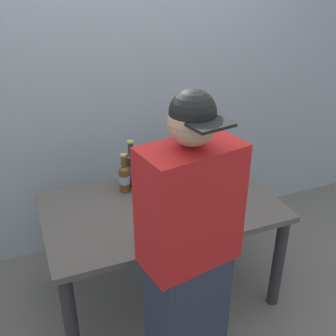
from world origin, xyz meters
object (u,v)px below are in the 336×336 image
laptop (214,176)px  beer_bottle_green (132,168)px  coffee_mug (230,204)px  person_figure (188,264)px  beer_bottle_dark (124,177)px  beer_bottle_amber (140,175)px

laptop → beer_bottle_green: (-0.52, 0.18, 0.08)m
coffee_mug → beer_bottle_green: bearing=131.6°
beer_bottle_green → person_figure: size_ratio=0.20×
beer_bottle_dark → coffee_mug: 0.69m
laptop → beer_bottle_green: 0.55m
coffee_mug → laptop: bearing=79.3°
beer_bottle_dark → beer_bottle_green: beer_bottle_green is taller
person_figure → beer_bottle_dark: bearing=92.1°
beer_bottle_dark → coffee_mug: bearing=-41.0°
beer_bottle_amber → beer_bottle_green: size_ratio=0.98×
person_figure → beer_bottle_green: bearing=88.1°
beer_bottle_green → laptop: bearing=-19.2°
beer_bottle_dark → beer_bottle_amber: size_ratio=0.84×
beer_bottle_green → coffee_mug: size_ratio=2.82×
beer_bottle_green → person_figure: (-0.03, -0.98, -0.02)m
laptop → coffee_mug: size_ratio=3.64×
beer_bottle_amber → coffee_mug: (0.43, -0.41, -0.07)m
laptop → person_figure: 0.97m
person_figure → coffee_mug: person_figure is taller
person_figure → coffee_mug: size_ratio=14.37×
beer_bottle_amber → person_figure: 0.88m
beer_bottle_dark → person_figure: bearing=-87.9°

